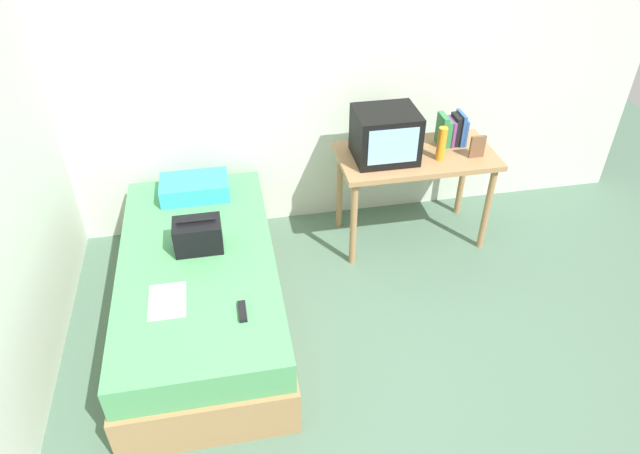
{
  "coord_description": "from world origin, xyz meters",
  "views": [
    {
      "loc": [
        -0.79,
        -1.97,
        2.83
      ],
      "look_at": [
        -0.22,
        1.01,
        0.56
      ],
      "focal_mm": 31.97,
      "sensor_mm": 36.0,
      "label": 1
    }
  ],
  "objects_px": {
    "water_bottle": "(441,144)",
    "remote_dark": "(242,311)",
    "magazine": "(167,301)",
    "desk": "(415,165)",
    "book_row": "(452,130)",
    "pillow": "(195,187)",
    "remote_silver": "(176,238)",
    "handbag": "(198,235)",
    "picture_frame": "(477,147)",
    "tv": "(385,135)",
    "bed": "(202,289)"
  },
  "relations": [
    {
      "from": "tv",
      "to": "desk",
      "type": "bearing_deg",
      "value": 1.06
    },
    {
      "from": "desk",
      "to": "remote_silver",
      "type": "height_order",
      "value": "desk"
    },
    {
      "from": "bed",
      "to": "remote_dark",
      "type": "bearing_deg",
      "value": -65.46
    },
    {
      "from": "water_bottle",
      "to": "remote_silver",
      "type": "xyz_separation_m",
      "value": [
        -1.9,
        -0.31,
        -0.34
      ]
    },
    {
      "from": "bed",
      "to": "desk",
      "type": "height_order",
      "value": "desk"
    },
    {
      "from": "water_bottle",
      "to": "pillow",
      "type": "xyz_separation_m",
      "value": [
        -1.77,
        0.2,
        -0.28
      ]
    },
    {
      "from": "bed",
      "to": "water_bottle",
      "type": "distance_m",
      "value": 1.95
    },
    {
      "from": "bed",
      "to": "pillow",
      "type": "relative_size",
      "value": 4.13
    },
    {
      "from": "desk",
      "to": "tv",
      "type": "distance_m",
      "value": 0.38
    },
    {
      "from": "book_row",
      "to": "pillow",
      "type": "bearing_deg",
      "value": -179.74
    },
    {
      "from": "remote_dark",
      "to": "magazine",
      "type": "bearing_deg",
      "value": 157.58
    },
    {
      "from": "bed",
      "to": "pillow",
      "type": "distance_m",
      "value": 0.8
    },
    {
      "from": "magazine",
      "to": "desk",
      "type": "bearing_deg",
      "value": 28.94
    },
    {
      "from": "pillow",
      "to": "magazine",
      "type": "bearing_deg",
      "value": -99.19
    },
    {
      "from": "remote_dark",
      "to": "water_bottle",
      "type": "bearing_deg",
      "value": 34.89
    },
    {
      "from": "pillow",
      "to": "remote_dark",
      "type": "distance_m",
      "value": 1.29
    },
    {
      "from": "desk",
      "to": "magazine",
      "type": "relative_size",
      "value": 4.0
    },
    {
      "from": "remote_dark",
      "to": "handbag",
      "type": "bearing_deg",
      "value": 109.27
    },
    {
      "from": "water_bottle",
      "to": "tv",
      "type": "bearing_deg",
      "value": 165.39
    },
    {
      "from": "tv",
      "to": "magazine",
      "type": "height_order",
      "value": "tv"
    },
    {
      "from": "picture_frame",
      "to": "tv",
      "type": "bearing_deg",
      "value": 169.55
    },
    {
      "from": "remote_dark",
      "to": "picture_frame",
      "type": "bearing_deg",
      "value": 30.16
    },
    {
      "from": "remote_silver",
      "to": "pillow",
      "type": "bearing_deg",
      "value": 75.16
    },
    {
      "from": "bed",
      "to": "handbag",
      "type": "relative_size",
      "value": 6.67
    },
    {
      "from": "handbag",
      "to": "remote_dark",
      "type": "bearing_deg",
      "value": -70.73
    },
    {
      "from": "pillow",
      "to": "handbag",
      "type": "relative_size",
      "value": 1.61
    },
    {
      "from": "magazine",
      "to": "water_bottle",
      "type": "bearing_deg",
      "value": 24.68
    },
    {
      "from": "book_row",
      "to": "bed",
      "type": "bearing_deg",
      "value": -159.29
    },
    {
      "from": "picture_frame",
      "to": "desk",
      "type": "bearing_deg",
      "value": 162.76
    },
    {
      "from": "book_row",
      "to": "remote_silver",
      "type": "relative_size",
      "value": 1.7
    },
    {
      "from": "desk",
      "to": "tv",
      "type": "bearing_deg",
      "value": -178.94
    },
    {
      "from": "book_row",
      "to": "picture_frame",
      "type": "xyz_separation_m",
      "value": [
        0.11,
        -0.23,
        -0.03
      ]
    },
    {
      "from": "water_bottle",
      "to": "pillow",
      "type": "height_order",
      "value": "water_bottle"
    },
    {
      "from": "water_bottle",
      "to": "book_row",
      "type": "bearing_deg",
      "value": 52.59
    },
    {
      "from": "bed",
      "to": "handbag",
      "type": "distance_m",
      "value": 0.38
    },
    {
      "from": "bed",
      "to": "water_bottle",
      "type": "height_order",
      "value": "water_bottle"
    },
    {
      "from": "tv",
      "to": "picture_frame",
      "type": "bearing_deg",
      "value": -10.45
    },
    {
      "from": "bed",
      "to": "picture_frame",
      "type": "xyz_separation_m",
      "value": [
        2.04,
        0.5,
        0.58
      ]
    },
    {
      "from": "tv",
      "to": "picture_frame",
      "type": "xyz_separation_m",
      "value": [
        0.66,
        -0.12,
        -0.1
      ]
    },
    {
      "from": "book_row",
      "to": "pillow",
      "type": "relative_size",
      "value": 0.51
    },
    {
      "from": "pillow",
      "to": "handbag",
      "type": "xyz_separation_m",
      "value": [
        0.02,
        -0.63,
        0.04
      ]
    },
    {
      "from": "desk",
      "to": "tv",
      "type": "relative_size",
      "value": 2.64
    },
    {
      "from": "book_row",
      "to": "remote_silver",
      "type": "height_order",
      "value": "book_row"
    },
    {
      "from": "book_row",
      "to": "magazine",
      "type": "height_order",
      "value": "book_row"
    },
    {
      "from": "desk",
      "to": "book_row",
      "type": "xyz_separation_m",
      "value": [
        0.3,
        0.1,
        0.21
      ]
    },
    {
      "from": "tv",
      "to": "handbag",
      "type": "bearing_deg",
      "value": -158.68
    },
    {
      "from": "water_bottle",
      "to": "remote_silver",
      "type": "distance_m",
      "value": 1.95
    },
    {
      "from": "bed",
      "to": "handbag",
      "type": "bearing_deg",
      "value": 74.82
    },
    {
      "from": "water_bottle",
      "to": "remote_dark",
      "type": "xyz_separation_m",
      "value": [
        -1.53,
        -1.06,
        -0.34
      ]
    },
    {
      "from": "tv",
      "to": "remote_silver",
      "type": "relative_size",
      "value": 3.06
    }
  ]
}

